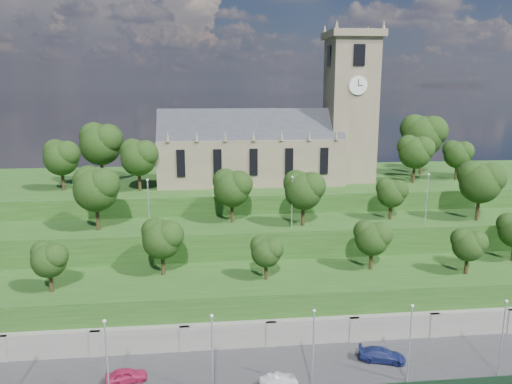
{
  "coord_description": "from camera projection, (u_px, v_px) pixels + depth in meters",
  "views": [
    {
      "loc": [
        -12.64,
        -41.8,
        31.93
      ],
      "look_at": [
        -4.68,
        30.0,
        16.52
      ],
      "focal_mm": 35.0,
      "sensor_mm": 36.0,
      "label": 1
    }
  ],
  "objects": [
    {
      "name": "lamp_posts_promenade",
      "position": [
        313.0,
        343.0,
        49.43
      ],
      "size": [
        60.36,
        0.36,
        8.58
      ],
      "color": "#B2B2B7",
      "rests_on": "promenade"
    },
    {
      "name": "church",
      "position": [
        277.0,
        140.0,
        88.74
      ],
      "size": [
        38.6,
        12.35,
        27.6
      ],
      "color": "#6D634C",
      "rests_on": "hilltop"
    },
    {
      "name": "lamp_posts_upper",
      "position": [
        292.0,
        198.0,
        70.51
      ],
      "size": [
        40.36,
        0.36,
        7.59
      ],
      "color": "#B2B2B7",
      "rests_on": "embankment_upper"
    },
    {
      "name": "trees_upper",
      "position": [
        293.0,
        186.0,
        72.23
      ],
      "size": [
        62.66,
        8.72,
        9.12
      ],
      "color": "black",
      "rests_on": "embankment_upper"
    },
    {
      "name": "car_middle",
      "position": [
        278.0,
        380.0,
        50.65
      ],
      "size": [
        3.96,
        1.82,
        1.26
      ],
      "primitive_type": "imported",
      "rotation": [
        0.0,
        0.0,
        1.7
      ],
      "color": "#B7B9BD",
      "rests_on": "promenade"
    },
    {
      "name": "trees_hilltop",
      "position": [
        275.0,
        144.0,
        88.77
      ],
      "size": [
        75.07,
        16.76,
        11.61
      ],
      "color": "black",
      "rests_on": "hilltop"
    },
    {
      "name": "embankment_lower",
      "position": [
        302.0,
        303.0,
        65.32
      ],
      "size": [
        160.0,
        12.0,
        8.0
      ],
      "primitive_type": "cube",
      "color": "#204517",
      "rests_on": "ground"
    },
    {
      "name": "embankment_upper",
      "position": [
        287.0,
        260.0,
        75.59
      ],
      "size": [
        160.0,
        10.0,
        12.0
      ],
      "primitive_type": "cube",
      "color": "#204517",
      "rests_on": "ground"
    },
    {
      "name": "promenade",
      "position": [
        323.0,
        376.0,
        54.28
      ],
      "size": [
        160.0,
        12.0,
        2.0
      ],
      "primitive_type": "cube",
      "color": "#2D2D30",
      "rests_on": "ground"
    },
    {
      "name": "hilltop",
      "position": [
        269.0,
        216.0,
        95.69
      ],
      "size": [
        160.0,
        32.0,
        15.0
      ],
      "primitive_type": "cube",
      "color": "#204517",
      "rests_on": "ground"
    },
    {
      "name": "retaining_wall",
      "position": [
        311.0,
        336.0,
        59.77
      ],
      "size": [
        160.0,
        2.1,
        5.0
      ],
      "color": "slate",
      "rests_on": "ground"
    },
    {
      "name": "trees_lower",
      "position": [
        308.0,
        240.0,
        64.01
      ],
      "size": [
        65.73,
        8.58,
        7.48
      ],
      "color": "black",
      "rests_on": "embankment_lower"
    },
    {
      "name": "car_left",
      "position": [
        126.0,
        375.0,
        51.38
      ],
      "size": [
        4.43,
        2.41,
        1.43
      ],
      "primitive_type": "imported",
      "rotation": [
        0.0,
        0.0,
        1.75
      ],
      "color": "#A91C46",
      "rests_on": "promenade"
    },
    {
      "name": "car_right",
      "position": [
        382.0,
        355.0,
        55.24
      ],
      "size": [
        5.51,
        3.59,
        1.48
      ],
      "primitive_type": "imported",
      "rotation": [
        0.0,
        0.0,
        1.25
      ],
      "color": "navy",
      "rests_on": "promenade"
    }
  ]
}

